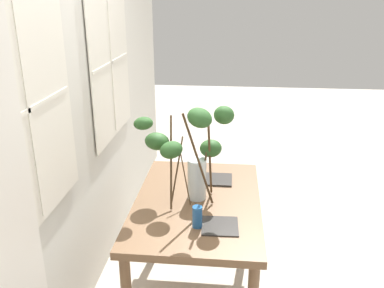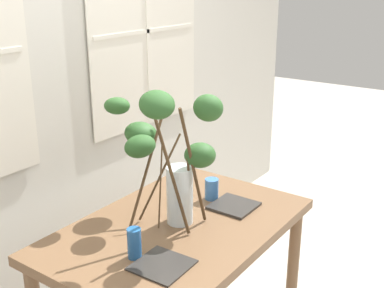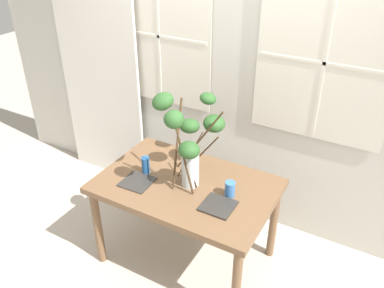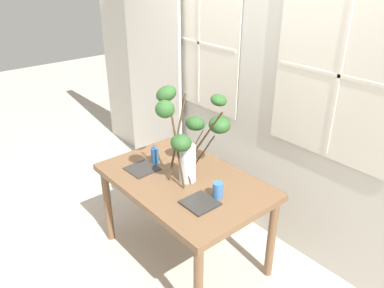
{
  "view_description": "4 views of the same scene",
  "coord_description": "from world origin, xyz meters",
  "px_view_note": "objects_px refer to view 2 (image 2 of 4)",
  "views": [
    {
      "loc": [
        -2.48,
        -0.21,
        2.09
      ],
      "look_at": [
        -0.02,
        0.04,
        1.17
      ],
      "focal_mm": 38.23,
      "sensor_mm": 36.0,
      "label": 1
    },
    {
      "loc": [
        -1.7,
        -1.3,
        1.91
      ],
      "look_at": [
        0.08,
        -0.03,
        1.15
      ],
      "focal_mm": 46.34,
      "sensor_mm": 36.0,
      "label": 2
    },
    {
      "loc": [
        1.22,
        -2.08,
        2.52
      ],
      "look_at": [
        0.07,
        -0.03,
        1.13
      ],
      "focal_mm": 37.67,
      "sensor_mm": 36.0,
      "label": 3
    },
    {
      "loc": [
        1.92,
        -1.54,
        2.26
      ],
      "look_at": [
        0.02,
        0.06,
        1.03
      ],
      "focal_mm": 35.46,
      "sensor_mm": 36.0,
      "label": 4
    }
  ],
  "objects_px": {
    "drinking_glass_blue_right": "(212,189)",
    "drinking_glass_blue_left": "(134,243)",
    "dining_table": "(178,241)",
    "plate_square_left": "(162,265)",
    "plate_square_right": "(234,206)",
    "vase_with_branches": "(167,151)"
  },
  "relations": [
    {
      "from": "drinking_glass_blue_left",
      "to": "drinking_glass_blue_right",
      "type": "bearing_deg",
      "value": 4.46
    },
    {
      "from": "vase_with_branches",
      "to": "plate_square_right",
      "type": "height_order",
      "value": "vase_with_branches"
    },
    {
      "from": "drinking_glass_blue_left",
      "to": "plate_square_left",
      "type": "distance_m",
      "value": 0.15
    },
    {
      "from": "drinking_glass_blue_right",
      "to": "plate_square_right",
      "type": "distance_m",
      "value": 0.16
    },
    {
      "from": "drinking_glass_blue_right",
      "to": "vase_with_branches",
      "type": "bearing_deg",
      "value": 174.03
    },
    {
      "from": "drinking_glass_blue_right",
      "to": "plate_square_right",
      "type": "xyz_separation_m",
      "value": [
        -0.02,
        -0.15,
        -0.05
      ]
    },
    {
      "from": "drinking_glass_blue_right",
      "to": "plate_square_right",
      "type": "height_order",
      "value": "drinking_glass_blue_right"
    },
    {
      "from": "drinking_glass_blue_right",
      "to": "drinking_glass_blue_left",
      "type": "bearing_deg",
      "value": -175.54
    },
    {
      "from": "drinking_glass_blue_left",
      "to": "plate_square_right",
      "type": "height_order",
      "value": "drinking_glass_blue_left"
    },
    {
      "from": "dining_table",
      "to": "plate_square_left",
      "type": "distance_m",
      "value": 0.38
    },
    {
      "from": "drinking_glass_blue_left",
      "to": "drinking_glass_blue_right",
      "type": "height_order",
      "value": "drinking_glass_blue_left"
    },
    {
      "from": "plate_square_left",
      "to": "plate_square_right",
      "type": "distance_m",
      "value": 0.65
    },
    {
      "from": "plate_square_right",
      "to": "plate_square_left",
      "type": "bearing_deg",
      "value": -176.42
    },
    {
      "from": "dining_table",
      "to": "plate_square_right",
      "type": "distance_m",
      "value": 0.36
    },
    {
      "from": "dining_table",
      "to": "drinking_glass_blue_right",
      "type": "distance_m",
      "value": 0.37
    },
    {
      "from": "dining_table",
      "to": "drinking_glass_blue_left",
      "type": "relative_size",
      "value": 9.51
    },
    {
      "from": "plate_square_right",
      "to": "drinking_glass_blue_right",
      "type": "bearing_deg",
      "value": 83.68
    },
    {
      "from": "dining_table",
      "to": "plate_square_left",
      "type": "xyz_separation_m",
      "value": [
        -0.32,
        -0.16,
        0.09
      ]
    },
    {
      "from": "vase_with_branches",
      "to": "plate_square_right",
      "type": "bearing_deg",
      "value": -30.04
    },
    {
      "from": "dining_table",
      "to": "plate_square_left",
      "type": "bearing_deg",
      "value": -153.05
    },
    {
      "from": "dining_table",
      "to": "drinking_glass_blue_left",
      "type": "height_order",
      "value": "drinking_glass_blue_left"
    },
    {
      "from": "drinking_glass_blue_left",
      "to": "plate_square_right",
      "type": "relative_size",
      "value": 0.63
    }
  ]
}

